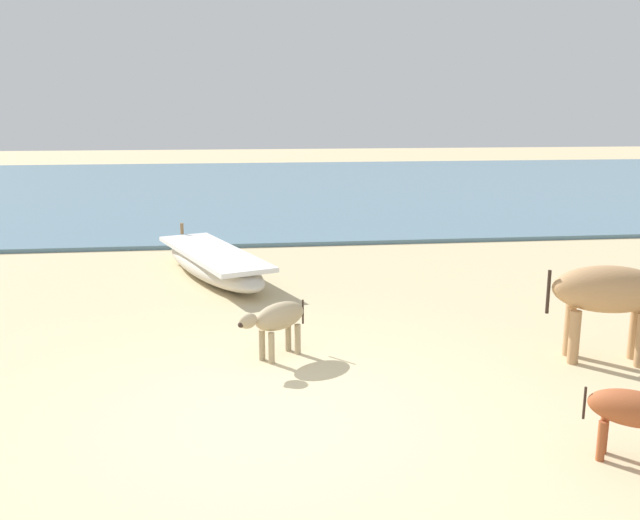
{
  "coord_description": "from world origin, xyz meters",
  "views": [
    {
      "loc": [
        -0.3,
        -5.48,
        2.65
      ],
      "look_at": [
        0.84,
        3.66,
        0.6
      ],
      "focal_mm": 38.55,
      "sensor_mm": 36.0,
      "label": 1
    }
  ],
  "objects_px": {
    "calf_near_rust": "(637,412)",
    "calf_far_dun": "(277,319)",
    "fishing_boat_2": "(213,263)",
    "cow_adult_tan": "(614,293)"
  },
  "relations": [
    {
      "from": "calf_far_dun",
      "to": "fishing_boat_2",
      "type": "bearing_deg",
      "value": -118.1
    },
    {
      "from": "fishing_boat_2",
      "to": "cow_adult_tan",
      "type": "xyz_separation_m",
      "value": [
        4.28,
        -4.28,
        0.51
      ]
    },
    {
      "from": "cow_adult_tan",
      "to": "calf_far_dun",
      "type": "distance_m",
      "value": 3.55
    },
    {
      "from": "fishing_boat_2",
      "to": "calf_near_rust",
      "type": "distance_m",
      "value": 7.16
    },
    {
      "from": "cow_adult_tan",
      "to": "calf_near_rust",
      "type": "bearing_deg",
      "value": -99.7
    },
    {
      "from": "calf_far_dun",
      "to": "calf_near_rust",
      "type": "bearing_deg",
      "value": 94.29
    },
    {
      "from": "cow_adult_tan",
      "to": "calf_near_rust",
      "type": "distance_m",
      "value": 2.3
    },
    {
      "from": "calf_near_rust",
      "to": "calf_far_dun",
      "type": "relative_size",
      "value": 0.98
    },
    {
      "from": "fishing_boat_2",
      "to": "calf_near_rust",
      "type": "height_order",
      "value": "fishing_boat_2"
    },
    {
      "from": "fishing_boat_2",
      "to": "calf_far_dun",
      "type": "distance_m",
      "value": 3.83
    }
  ]
}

